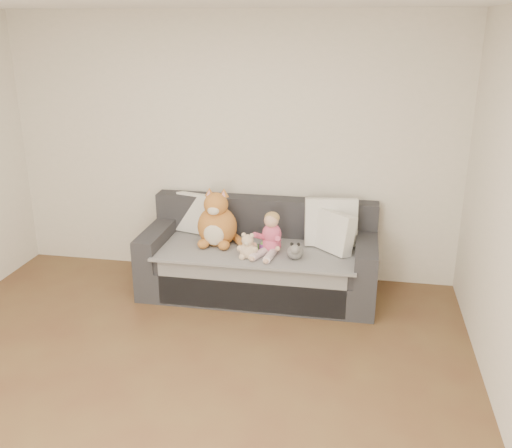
# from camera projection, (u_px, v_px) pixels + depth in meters

# --- Properties ---
(room_shell) EXTENTS (5.00, 5.00, 5.00)m
(room_shell) POSITION_uv_depth(u_px,v_px,m) (159.00, 213.00, 3.70)
(room_shell) COLOR brown
(room_shell) RESTS_ON ground
(sofa) EXTENTS (2.20, 0.94, 0.85)m
(sofa) POSITION_uv_depth(u_px,v_px,m) (260.00, 261.00, 5.48)
(sofa) COLOR #292A2F
(sofa) RESTS_ON ground
(cushion_left) EXTENTS (0.46, 0.30, 0.40)m
(cushion_left) POSITION_uv_depth(u_px,v_px,m) (197.00, 213.00, 5.71)
(cushion_left) COLOR silver
(cushion_left) RESTS_ON sofa
(cushion_right_back) EXTENTS (0.51, 0.29, 0.46)m
(cushion_right_back) POSITION_uv_depth(u_px,v_px,m) (331.00, 222.00, 5.38)
(cushion_right_back) COLOR silver
(cushion_right_back) RESTS_ON sofa
(cushion_right_front) EXTENTS (0.42, 0.41, 0.38)m
(cushion_right_front) POSITION_uv_depth(u_px,v_px,m) (334.00, 232.00, 5.23)
(cushion_right_front) COLOR silver
(cushion_right_front) RESTS_ON sofa
(toddler) EXTENTS (0.27, 0.40, 0.39)m
(toddler) POSITION_uv_depth(u_px,v_px,m) (270.00, 236.00, 5.18)
(toddler) COLOR #DE4E66
(toddler) RESTS_ON sofa
(plush_cat) EXTENTS (0.46, 0.39, 0.58)m
(plush_cat) POSITION_uv_depth(u_px,v_px,m) (217.00, 223.00, 5.38)
(plush_cat) COLOR #A25524
(plush_cat) RESTS_ON sofa
(teddy_bear) EXTENTS (0.19, 0.14, 0.24)m
(teddy_bear) POSITION_uv_depth(u_px,v_px,m) (248.00, 248.00, 5.09)
(teddy_bear) COLOR beige
(teddy_bear) RESTS_ON sofa
(plush_cow) EXTENTS (0.15, 0.22, 0.18)m
(plush_cow) POSITION_uv_depth(u_px,v_px,m) (295.00, 251.00, 5.08)
(plush_cow) COLOR white
(plush_cow) RESTS_ON sofa
(sippy_cup) EXTENTS (0.10, 0.07, 0.11)m
(sippy_cup) POSITION_uv_depth(u_px,v_px,m) (263.00, 247.00, 5.23)
(sippy_cup) COLOR #7F348E
(sippy_cup) RESTS_ON sofa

